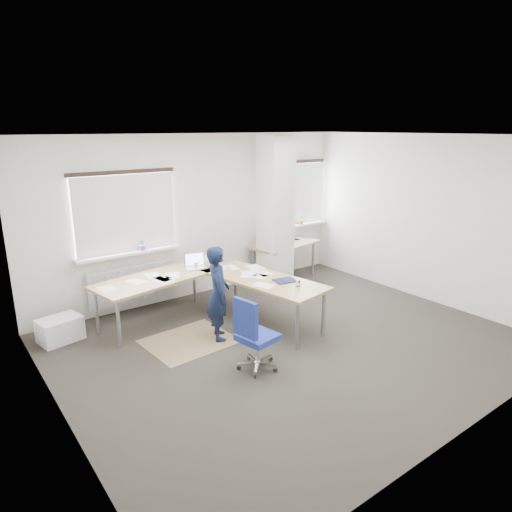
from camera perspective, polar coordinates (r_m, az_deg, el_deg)
ground at (r=6.51m, az=4.27°, el=-10.68°), size 6.00×6.00×0.00m
room_shell at (r=6.39m, az=3.17°, el=5.41°), size 6.04×5.04×2.82m
floor_mat at (r=6.58m, az=-8.32°, el=-10.48°), size 1.23×1.06×0.01m
white_crate at (r=7.03m, az=-23.30°, el=-8.43°), size 0.62×0.49×0.33m
desk_main at (r=6.92m, az=-5.42°, el=-2.85°), size 2.82×2.63×0.96m
desk_side at (r=8.85m, az=3.55°, el=1.32°), size 1.50×0.93×1.22m
task_chair at (r=5.71m, az=-0.04°, el=-11.61°), size 0.53×0.52×0.97m
person at (r=6.38m, az=-4.75°, el=-4.66°), size 0.49×0.58×1.35m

